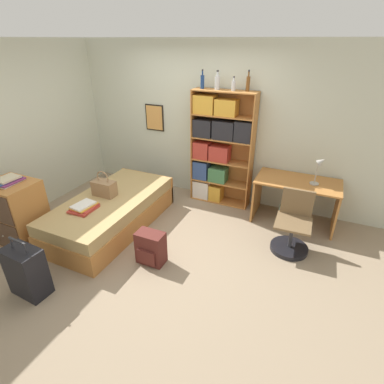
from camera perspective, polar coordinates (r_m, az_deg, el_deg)
The scene contains 19 objects.
ground_plane at distance 4.45m, azimuth -7.18°, elevation -8.50°, with size 14.00×14.00×0.00m, color gray.
wall_back at distance 5.25m, azimuth 1.45°, elevation 13.07°, with size 10.00×0.09×2.60m.
wall_left at distance 5.36m, azimuth -29.46°, elevation 9.91°, with size 0.06×10.00×2.60m.
bed at distance 4.71m, azimuth -14.98°, elevation -3.62°, with size 1.03×2.07×0.48m.
handbag at distance 4.63m, azimuth -16.39°, elevation 0.76°, with size 0.34×0.19×0.39m.
book_stack_on_bed at distance 4.37m, azimuth -19.94°, elevation -2.74°, with size 0.33×0.38×0.08m.
suitcase at distance 3.86m, azimuth -28.95°, elevation -13.13°, with size 0.44×0.28×0.72m.
dresser at distance 4.78m, azimuth -30.35°, elevation -3.40°, with size 0.65×0.56×0.89m.
magazine_pile_on_dresser at distance 4.60m, azimuth -31.75°, elevation 1.86°, with size 0.30×0.36×0.07m.
bookcase at distance 5.02m, azimuth 4.71°, elevation 8.38°, with size 1.02×0.30×1.89m.
bottle_green at distance 4.89m, azimuth 2.00°, elevation 20.32°, with size 0.06×0.06×0.28m.
bottle_brown at distance 4.81m, azimuth 4.85°, elevation 20.11°, with size 0.08×0.08×0.28m.
bottle_clear at distance 4.71m, azimuth 7.93°, elevation 19.48°, with size 0.06×0.06×0.20m.
bottle_blue at distance 4.70m, azimuth 10.63°, elevation 19.70°, with size 0.06×0.06×0.30m.
desk at distance 4.80m, azimuth 19.24°, elevation -0.22°, with size 1.21×0.65×0.70m.
desk_lamp at distance 4.58m, azimuth 23.21°, elevation 4.61°, with size 0.18×0.13×0.43m.
desk_chair at distance 4.28m, azimuth 18.45°, elevation -7.33°, with size 0.50×0.50×0.82m.
backpack at distance 3.89m, azimuth -7.87°, elevation -10.51°, with size 0.36×0.24×0.44m.
waste_bin at distance 4.91m, azimuth 17.64°, elevation -4.08°, with size 0.27×0.27×0.27m.
Camera 1 is at (1.98, -3.04, 2.58)m, focal length 28.00 mm.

